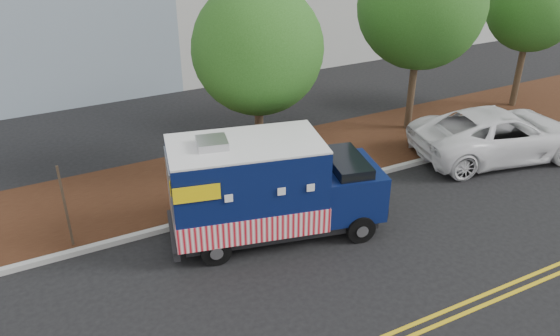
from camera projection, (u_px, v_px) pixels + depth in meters
ground at (255, 238)px, 14.40m from camera, size 120.00×120.00×0.00m
curb at (234, 210)px, 15.47m from camera, size 120.00×0.18×0.15m
mulch_strip at (208, 179)px, 17.13m from camera, size 120.00×4.00×0.15m
tree_b at (258, 49)px, 15.55m from camera, size 3.80×3.80×6.02m
tree_c at (421, 5)px, 18.51m from camera, size 4.37×4.37×6.85m
tree_d at (532, 7)px, 20.88m from camera, size 3.40×3.40×5.84m
sign_post at (66, 209)px, 13.39m from camera, size 0.06×0.06×2.40m
food_truck at (266, 191)px, 13.95m from camera, size 5.84×3.17×2.92m
white_car at (499, 134)px, 18.39m from camera, size 6.39×3.90×1.65m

